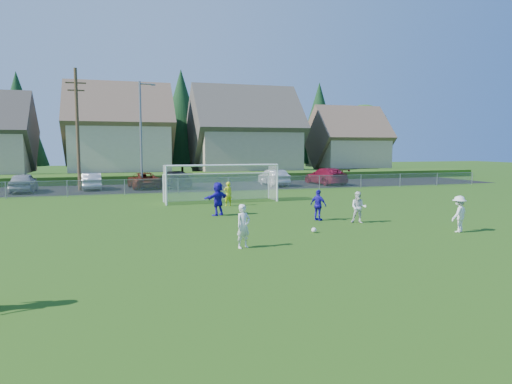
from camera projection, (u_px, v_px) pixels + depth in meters
ground at (327, 257)px, 15.10m from camera, size 160.00×160.00×0.00m
asphalt_lot at (192, 187)px, 41.24m from camera, size 60.00×60.00×0.00m
grass_embankment at (181, 177)px, 48.33m from camera, size 70.00×6.00×0.80m
soccer_ball at (314, 230)px, 19.36m from camera, size 0.22×0.22×0.22m
player_white_a at (243, 226)px, 16.39m from camera, size 0.68×0.58×1.59m
player_white_b at (359, 207)px, 21.71m from camera, size 0.93×0.88×1.51m
player_white_c at (459, 214)px, 19.44m from camera, size 1.16×0.94×1.56m
player_blue_a at (318, 205)px, 22.46m from camera, size 0.79×0.96×1.53m
player_blue_b at (218, 199)px, 24.14m from camera, size 1.66×1.35×1.77m
goalkeeper at (228, 194)px, 28.00m from camera, size 0.60×0.45×1.48m
car_a at (23, 183)px, 36.27m from camera, size 2.02×4.63×1.55m
car_b at (92, 181)px, 38.65m from camera, size 1.69×4.34×1.41m
car_c at (144, 180)px, 39.83m from camera, size 2.80×5.19×1.38m
car_d at (175, 179)px, 40.15m from camera, size 2.80×5.43×1.51m
car_f at (274, 178)px, 42.53m from camera, size 1.72×4.54×1.48m
car_g at (326, 176)px, 43.92m from camera, size 2.65×5.64×1.59m
soccer_goal at (220, 177)px, 30.19m from camera, size 7.42×1.90×2.50m
chainlink_fence at (204, 185)px, 35.95m from camera, size 52.06×0.06×1.20m
streetlight at (141, 132)px, 38.02m from camera, size 1.38×0.18×9.00m
utility_pole at (77, 128)px, 37.46m from camera, size 1.60×0.26×10.00m
houses_row at (188, 116)px, 55.31m from camera, size 53.90×11.45×13.27m
tree_row at (174, 122)px, 61.04m from camera, size 65.98×12.36×13.80m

